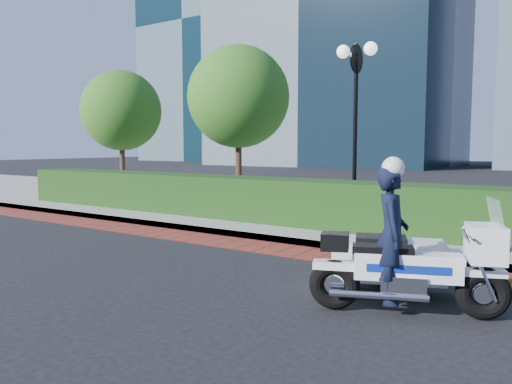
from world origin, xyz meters
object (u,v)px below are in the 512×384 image
Objects in this scene: lamppost at (356,102)px; police_motorcycle at (397,255)px; tree_a at (121,111)px; tree_b at (238,97)px.

lamppost is 1.84× the size of police_motorcycle.
tree_a is 14.97m from police_motorcycle.
police_motorcycle is (3.01, -5.64, -2.34)m from lamppost.
tree_b is (5.50, 0.00, 0.21)m from tree_a.
tree_a reaches higher than lamppost.
tree_b is at bearing 163.89° from lamppost.
lamppost is 0.92× the size of tree_a.
lamppost is 0.86× the size of tree_b.
tree_a is 5.50m from tree_b.
tree_a is at bearing 172.59° from lamppost.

